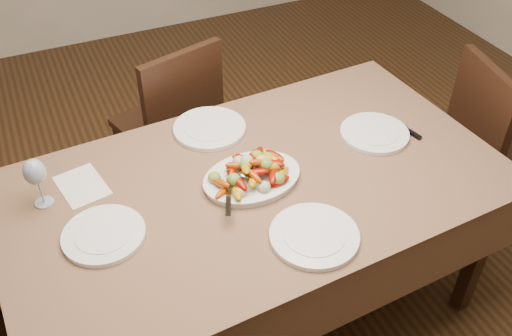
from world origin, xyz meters
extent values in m
plane|color=#372210|center=(0.00, 0.00, 0.00)|extent=(6.00, 6.00, 0.00)
cube|color=brown|center=(-0.24, 0.12, 0.38)|extent=(1.90, 1.15, 0.76)
ellipsoid|color=white|center=(-0.25, 0.13, 0.77)|extent=(0.37, 0.28, 0.02)
cylinder|color=white|center=(-0.81, 0.08, 0.77)|extent=(0.27, 0.27, 0.02)
cylinder|color=white|center=(0.32, 0.18, 0.77)|extent=(0.28, 0.28, 0.02)
cylinder|color=white|center=(-0.28, 0.49, 0.77)|extent=(0.30, 0.30, 0.02)
cylinder|color=white|center=(-0.18, -0.21, 0.77)|extent=(0.30, 0.30, 0.02)
cube|color=silver|center=(-0.82, 0.36, 0.76)|extent=(0.19, 0.23, 0.00)
camera|label=1|loc=(-0.89, -1.31, 2.14)|focal=40.00mm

